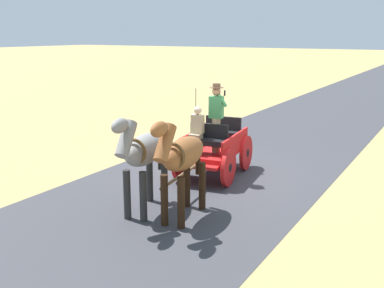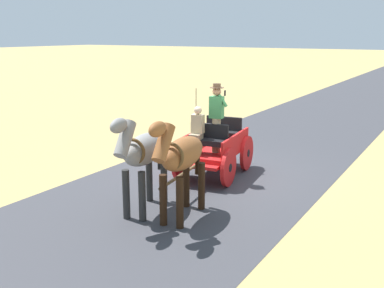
{
  "view_description": "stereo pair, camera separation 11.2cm",
  "coord_description": "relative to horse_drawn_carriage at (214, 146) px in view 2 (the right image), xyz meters",
  "views": [
    {
      "loc": [
        -5.44,
        10.71,
        3.74
      ],
      "look_at": [
        0.04,
        1.41,
        1.1
      ],
      "focal_mm": 42.65,
      "sensor_mm": 36.0,
      "label": 1
    },
    {
      "loc": [
        -5.54,
        10.66,
        3.74
      ],
      "look_at": [
        0.04,
        1.41,
        1.1
      ],
      "focal_mm": 42.65,
      "sensor_mm": 36.0,
      "label": 2
    }
  ],
  "objects": [
    {
      "name": "horse_near_side",
      "position": [
        -0.82,
        2.95,
        0.51
      ],
      "size": [
        0.75,
        2.15,
        2.21
      ],
      "color": "brown",
      "rests_on": "ground"
    },
    {
      "name": "horse_drawn_carriage",
      "position": [
        0.0,
        0.0,
        0.0
      ],
      "size": [
        1.71,
        4.51,
        2.5
      ],
      "color": "red",
      "rests_on": "ground"
    },
    {
      "name": "ground_plane",
      "position": [
        -0.03,
        -0.3,
        -0.82
      ],
      "size": [
        200.0,
        200.0,
        0.0
      ],
      "primitive_type": "plane",
      "color": "tan"
    },
    {
      "name": "road_surface",
      "position": [
        -0.03,
        -0.3,
        -0.81
      ],
      "size": [
        5.85,
        160.0,
        0.01
      ],
      "primitive_type": "cube",
      "color": "#38383D",
      "rests_on": "ground"
    },
    {
      "name": "horse_off_side",
      "position": [
        0.04,
        3.06,
        0.51
      ],
      "size": [
        0.84,
        2.15,
        2.21
      ],
      "color": "gray",
      "rests_on": "ground"
    }
  ]
}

